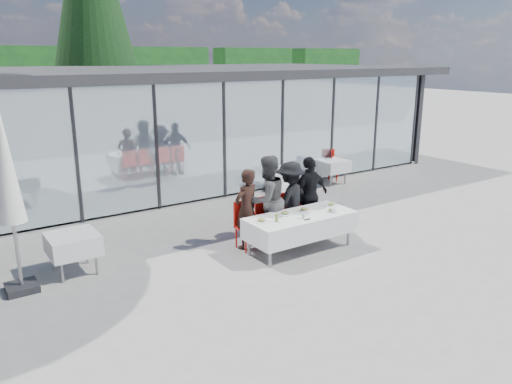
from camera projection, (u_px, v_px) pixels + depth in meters
ground at (283, 252)px, 10.05m from camera, size 90.00×90.00×0.00m
pavilion at (187, 106)px, 17.08m from camera, size 14.80×8.80×3.44m
dining_table at (300, 225)px, 10.00m from camera, size 2.26×0.96×0.75m
diner_a at (246, 209)px, 10.06m from camera, size 0.73×0.73×1.65m
diner_chair_a at (246, 222)px, 10.15m from camera, size 0.44×0.44×0.97m
diner_b at (267, 200)px, 10.31m from camera, size 1.02×1.02×1.87m
diner_chair_b at (267, 218)px, 10.43m from camera, size 0.44×0.44×0.97m
diner_c at (290, 200)px, 10.66m from camera, size 1.37×1.37×1.67m
diner_chair_c at (289, 213)px, 10.76m from camera, size 0.44×0.44×0.97m
diner_d at (309, 195)px, 10.94m from camera, size 1.05×1.05×1.72m
diner_chair_d at (308, 209)px, 11.04m from camera, size 0.44×0.44×0.97m
plate_a at (262, 220)px, 9.54m from camera, size 0.25×0.25×0.07m
plate_b at (285, 213)px, 9.95m from camera, size 0.25×0.25×0.07m
plate_c at (304, 209)px, 10.20m from camera, size 0.25×0.25×0.07m
plate_d at (331, 205)px, 10.53m from camera, size 0.25×0.25×0.07m
plate_extra at (332, 210)px, 10.14m from camera, size 0.25×0.25×0.07m
juice_bottle at (277, 218)px, 9.51m from camera, size 0.06×0.06×0.15m
drinking_glasses at (318, 213)px, 9.87m from camera, size 0.80×0.12×0.10m
folded_eyeglasses at (307, 219)px, 9.65m from camera, size 0.14×0.03×0.01m
spare_table_left at (73, 244)px, 8.94m from camera, size 0.86×0.86×0.74m
spare_table_right at (332, 166)px, 15.28m from camera, size 0.86×0.86×0.74m
spare_chair_a at (335, 163)px, 15.66m from camera, size 0.62×0.62×0.97m
spare_chair_b at (331, 161)px, 15.97m from camera, size 0.61×0.61×0.97m
market_umbrella at (7, 179)px, 7.87m from camera, size 0.50×0.50×3.00m
lounger at (282, 184)px, 14.25m from camera, size 0.86×1.43×0.72m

